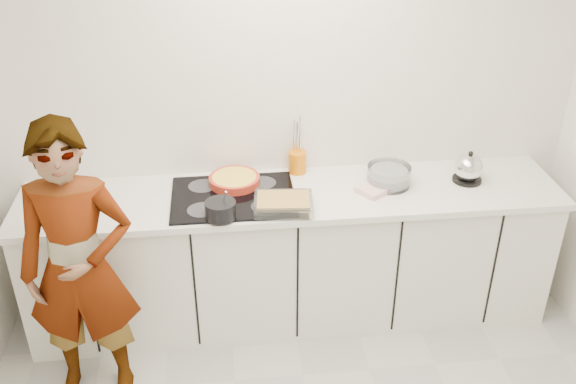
{
  "coord_description": "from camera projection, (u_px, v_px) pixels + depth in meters",
  "views": [
    {
      "loc": [
        -0.39,
        -2.01,
        2.79
      ],
      "look_at": [
        -0.05,
        1.05,
        1.05
      ],
      "focal_mm": 40.0,
      "sensor_mm": 36.0,
      "label": 1
    }
  ],
  "objects": [
    {
      "name": "wall_back",
      "position": [
        286.0,
        111.0,
        3.89
      ],
      "size": [
        3.6,
        0.0,
        2.6
      ],
      "primitive_type": "cube",
      "color": "white",
      "rests_on": "ground"
    },
    {
      "name": "base_cabinets",
      "position": [
        292.0,
        258.0,
        4.04
      ],
      "size": [
        3.2,
        0.58,
        0.87
      ],
      "primitive_type": "cube",
      "color": "white",
      "rests_on": "floor"
    },
    {
      "name": "countertop",
      "position": [
        292.0,
        196.0,
        3.82
      ],
      "size": [
        3.24,
        0.64,
        0.04
      ],
      "primitive_type": "cube",
      "color": "white",
      "rests_on": "base_cabinets"
    },
    {
      "name": "hob",
      "position": [
        233.0,
        197.0,
        3.75
      ],
      "size": [
        0.72,
        0.54,
        0.01
      ],
      "primitive_type": "cube",
      "color": "black",
      "rests_on": "countertop"
    },
    {
      "name": "tart_dish",
      "position": [
        234.0,
        180.0,
        3.86
      ],
      "size": [
        0.33,
        0.33,
        0.05
      ],
      "color": "red",
      "rests_on": "hob"
    },
    {
      "name": "saucepan",
      "position": [
        221.0,
        210.0,
        3.52
      ],
      "size": [
        0.21,
        0.21,
        0.16
      ],
      "color": "black",
      "rests_on": "hob"
    },
    {
      "name": "baking_dish",
      "position": [
        283.0,
        203.0,
        3.61
      ],
      "size": [
        0.35,
        0.27,
        0.06
      ],
      "color": "silver",
      "rests_on": "hob"
    },
    {
      "name": "mixing_bowl",
      "position": [
        389.0,
        176.0,
        3.87
      ],
      "size": [
        0.31,
        0.31,
        0.12
      ],
      "color": "silver",
      "rests_on": "countertop"
    },
    {
      "name": "tea_towel",
      "position": [
        376.0,
        188.0,
        3.82
      ],
      "size": [
        0.26,
        0.25,
        0.03
      ],
      "primitive_type": "cube",
      "rotation": [
        0.0,
        0.0,
        0.62
      ],
      "color": "white",
      "rests_on": "countertop"
    },
    {
      "name": "kettle",
      "position": [
        468.0,
        169.0,
        3.9
      ],
      "size": [
        0.22,
        0.22,
        0.2
      ],
      "color": "black",
      "rests_on": "countertop"
    },
    {
      "name": "utensil_crock",
      "position": [
        297.0,
        162.0,
        4.01
      ],
      "size": [
        0.15,
        0.15,
        0.14
      ],
      "primitive_type": "cylinder",
      "rotation": [
        0.0,
        0.0,
        -0.38
      ],
      "color": "orange",
      "rests_on": "countertop"
    },
    {
      "name": "cook",
      "position": [
        79.0,
        269.0,
        3.3
      ],
      "size": [
        0.61,
        0.41,
        1.64
      ],
      "primitive_type": "imported",
      "rotation": [
        0.0,
        0.0,
        -0.02
      ],
      "color": "white",
      "rests_on": "floor"
    }
  ]
}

